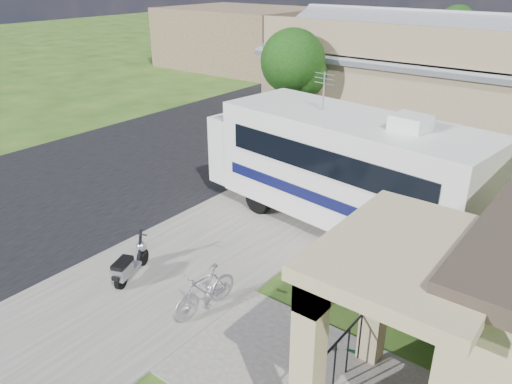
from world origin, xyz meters
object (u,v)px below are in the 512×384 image
Objects in this scene: shrub at (482,285)px; garden_hose at (349,363)px; bicycle at (205,293)px; scooter at (129,264)px; van at (359,77)px; motorhome at (341,165)px; pickup_truck at (305,99)px.

garden_hose is at bearing -125.30° from shrub.
garden_hose is (-1.49, -2.10, -1.15)m from shrub.
shrub is 5.57× the size of garden_hose.
shrub is 1.53× the size of bicycle.
scooter is (-6.73, -2.70, -0.82)m from shrub.
van reaches higher than garden_hose.
motorhome is at bearing 121.46° from garden_hose.
motorhome is 18.61× the size of garden_hose.
shrub is at bearing 54.70° from garden_hose.
garden_hose is at bearing -51.17° from motorhome.
pickup_truck reaches higher than bicycle.
scooter is 2.16m from bicycle.
pickup_truck is at bearing 125.25° from garden_hose.
scooter is at bearing -173.48° from garden_hose.
van is at bearing -87.10° from pickup_truck.
scooter is (-2.33, -5.35, -1.31)m from motorhome.
bicycle is 3.64× the size of garden_hose.
scooter is 0.23× the size of van.
scooter is 0.24× the size of pickup_truck.
garden_hose is at bearing -73.59° from van.
pickup_truck is (-11.25, 11.72, -0.46)m from shrub.
shrub is at bearing 34.27° from bicycle.
shrub is (4.39, -2.65, -0.49)m from motorhome.
shrub is 1.78× the size of scooter.
van reaches higher than scooter.
bicycle is (2.14, 0.21, 0.05)m from scooter.
bicycle is 0.26× the size of van.
bicycle is (-0.19, -5.14, -1.26)m from motorhome.
scooter is at bearing -106.18° from motorhome.
pickup_truck is at bearing 134.47° from motorhome.
van is at bearing 81.73° from scooter.
van is 22.11m from garden_hose.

